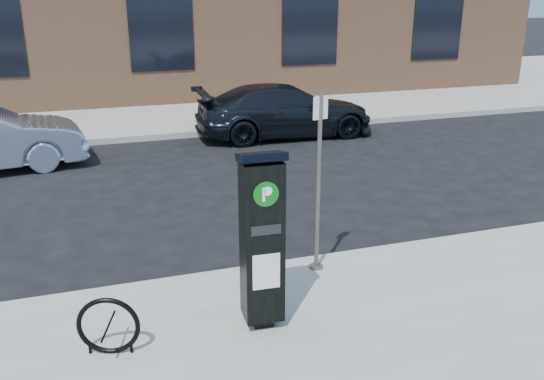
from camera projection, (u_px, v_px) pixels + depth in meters
name	position (u px, v px, depth m)	size (l,w,h in m)	color
ground	(292.00, 270.00, 8.04)	(120.00, 120.00, 0.00)	black
sidewalk_far	(157.00, 97.00, 20.56)	(60.00, 12.00, 0.15)	gray
curb_near	(293.00, 266.00, 7.99)	(60.00, 0.12, 0.16)	#9E9B93
curb_far	(188.00, 135.00, 15.20)	(60.00, 0.12, 0.16)	#9E9B93
parking_kiosk	(262.00, 239.00, 6.14)	(0.49, 0.44, 2.03)	black
sign_pole	(318.00, 185.00, 7.40)	(0.21, 0.19, 2.37)	#534D49
bike_rack	(108.00, 326.00, 5.86)	(0.64, 0.24, 0.65)	black
car_dark	(285.00, 110.00, 15.18)	(1.91, 4.71, 1.37)	black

